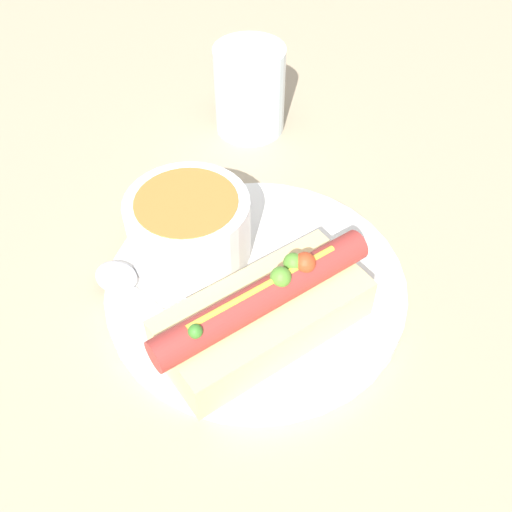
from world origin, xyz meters
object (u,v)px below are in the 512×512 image
object	(u,v)px
soup_bowl	(189,225)
drinking_glass	(250,90)
hot_dog	(264,312)
spoon	(132,289)

from	to	relation	value
soup_bowl	drinking_glass	xyz separation A→B (m)	(0.12, 0.17, 0.00)
soup_bowl	drinking_glass	world-z (taller)	drinking_glass
hot_dog	soup_bowl	size ratio (longest dim) A/B	1.77
hot_dog	soup_bowl	bearing A→B (deg)	90.85
hot_dog	spoon	distance (m)	0.12
soup_bowl	spoon	xyz separation A→B (m)	(-0.06, -0.03, -0.03)
drinking_glass	spoon	bearing A→B (deg)	-132.91
soup_bowl	spoon	world-z (taller)	soup_bowl
hot_dog	soup_bowl	distance (m)	0.11
soup_bowl	drinking_glass	size ratio (longest dim) A/B	1.10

